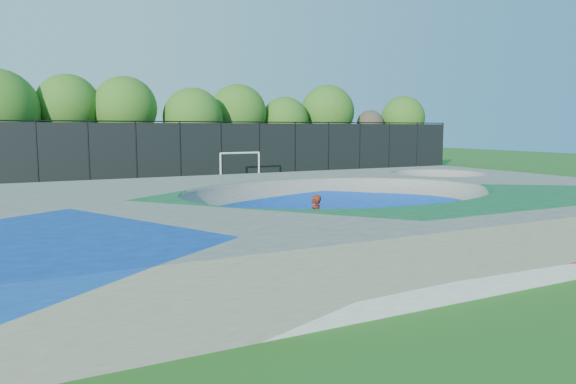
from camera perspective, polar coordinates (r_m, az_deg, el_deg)
name	(u,v)px	position (r m, az deg, el deg)	size (l,w,h in m)	color
ground	(342,233)	(17.47, 6.01, -4.57)	(120.00, 120.00, 0.00)	#1F5918
skate_deck	(342,211)	(17.34, 6.04, -2.14)	(22.00, 14.00, 1.50)	gray
skater	(315,221)	(15.27, 2.99, -3.23)	(0.57, 0.38, 1.57)	red
skateboard	(315,246)	(15.42, 2.97, -6.01)	(0.78, 0.22, 0.05)	black
soccer_goal	(240,161)	(35.19, -5.35, 3.48)	(2.92, 0.12, 1.93)	silver
fence	(180,149)	(36.64, -11.88, 4.69)	(48.09, 0.09, 4.04)	black
treeline	(89,110)	(40.57, -21.26, 8.48)	(52.38, 7.57, 7.96)	#413220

